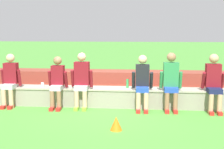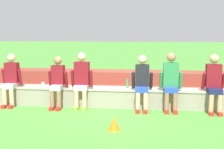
{
  "view_description": "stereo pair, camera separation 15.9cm",
  "coord_description": "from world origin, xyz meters",
  "px_view_note": "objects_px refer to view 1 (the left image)",
  "views": [
    {
      "loc": [
        0.69,
        -6.94,
        1.96
      ],
      "look_at": [
        0.04,
        0.24,
        0.83
      ],
      "focal_mm": 46.07,
      "sensor_mm": 36.0,
      "label": 1
    },
    {
      "loc": [
        0.84,
        -6.92,
        1.96
      ],
      "look_at": [
        0.04,
        0.24,
        0.83
      ],
      "focal_mm": 46.07,
      "sensor_mm": 36.0,
      "label": 2
    }
  ],
  "objects_px": {
    "person_rightmost_edge": "(214,81)",
    "water_bottle_center_gap": "(127,83)",
    "person_far_right": "(171,80)",
    "plastic_cup_middle": "(43,85)",
    "person_far_left": "(10,79)",
    "person_right_of_center": "(142,81)",
    "person_left_of_center": "(57,81)",
    "person_center": "(82,79)",
    "sports_cone": "(116,123)"
  },
  "relations": [
    {
      "from": "person_far_left",
      "to": "person_right_of_center",
      "type": "distance_m",
      "value": 3.36
    },
    {
      "from": "person_right_of_center",
      "to": "person_rightmost_edge",
      "type": "bearing_deg",
      "value": 1.17
    },
    {
      "from": "water_bottle_center_gap",
      "to": "sports_cone",
      "type": "relative_size",
      "value": 0.96
    },
    {
      "from": "person_far_left",
      "to": "person_right_of_center",
      "type": "relative_size",
      "value": 1.0
    },
    {
      "from": "person_far_left",
      "to": "sports_cone",
      "type": "xyz_separation_m",
      "value": [
        2.84,
        -1.56,
        -0.58
      ]
    },
    {
      "from": "person_left_of_center",
      "to": "person_far_right",
      "type": "relative_size",
      "value": 0.92
    },
    {
      "from": "person_rightmost_edge",
      "to": "sports_cone",
      "type": "relative_size",
      "value": 5.14
    },
    {
      "from": "plastic_cup_middle",
      "to": "sports_cone",
      "type": "relative_size",
      "value": 0.4
    },
    {
      "from": "person_rightmost_edge",
      "to": "plastic_cup_middle",
      "type": "distance_m",
      "value": 4.29
    },
    {
      "from": "person_left_of_center",
      "to": "plastic_cup_middle",
      "type": "relative_size",
      "value": 11.97
    },
    {
      "from": "person_rightmost_edge",
      "to": "water_bottle_center_gap",
      "type": "bearing_deg",
      "value": 172.61
    },
    {
      "from": "person_left_of_center",
      "to": "person_rightmost_edge",
      "type": "height_order",
      "value": "person_rightmost_edge"
    },
    {
      "from": "plastic_cup_middle",
      "to": "person_right_of_center",
      "type": "bearing_deg",
      "value": -5.84
    },
    {
      "from": "person_far_right",
      "to": "plastic_cup_middle",
      "type": "height_order",
      "value": "person_far_right"
    },
    {
      "from": "person_right_of_center",
      "to": "water_bottle_center_gap",
      "type": "distance_m",
      "value": 0.49
    },
    {
      "from": "person_left_of_center",
      "to": "person_right_of_center",
      "type": "bearing_deg",
      "value": 0.21
    },
    {
      "from": "person_left_of_center",
      "to": "person_far_right",
      "type": "bearing_deg",
      "value": 0.54
    },
    {
      "from": "person_center",
      "to": "person_far_right",
      "type": "bearing_deg",
      "value": -0.24
    },
    {
      "from": "person_center",
      "to": "plastic_cup_middle",
      "type": "xyz_separation_m",
      "value": [
        -1.08,
        0.24,
        -0.21
      ]
    },
    {
      "from": "person_far_left",
      "to": "plastic_cup_middle",
      "type": "height_order",
      "value": "person_far_left"
    },
    {
      "from": "sports_cone",
      "to": "person_far_left",
      "type": "bearing_deg",
      "value": 151.27
    },
    {
      "from": "person_far_left",
      "to": "person_left_of_center",
      "type": "distance_m",
      "value": 1.25
    },
    {
      "from": "person_rightmost_edge",
      "to": "water_bottle_center_gap",
      "type": "relative_size",
      "value": 5.37
    },
    {
      "from": "person_far_left",
      "to": "person_far_right",
      "type": "xyz_separation_m",
      "value": [
        4.05,
        -0.04,
        0.04
      ]
    },
    {
      "from": "person_far_left",
      "to": "person_rightmost_edge",
      "type": "xyz_separation_m",
      "value": [
        5.06,
        -0.03,
        0.02
      ]
    },
    {
      "from": "person_far_left",
      "to": "person_rightmost_edge",
      "type": "height_order",
      "value": "person_rightmost_edge"
    },
    {
      "from": "person_left_of_center",
      "to": "person_rightmost_edge",
      "type": "distance_m",
      "value": 3.81
    },
    {
      "from": "person_far_left",
      "to": "person_right_of_center",
      "type": "xyz_separation_m",
      "value": [
        3.36,
        -0.06,
        -0.01
      ]
    },
    {
      "from": "plastic_cup_middle",
      "to": "sports_cone",
      "type": "bearing_deg",
      "value": -40.47
    },
    {
      "from": "person_far_right",
      "to": "plastic_cup_middle",
      "type": "distance_m",
      "value": 3.29
    },
    {
      "from": "sports_cone",
      "to": "person_left_of_center",
      "type": "bearing_deg",
      "value": 136.89
    },
    {
      "from": "person_far_left",
      "to": "person_center",
      "type": "distance_m",
      "value": 1.86
    },
    {
      "from": "person_far_left",
      "to": "person_rightmost_edge",
      "type": "distance_m",
      "value": 5.06
    },
    {
      "from": "person_far_left",
      "to": "person_left_of_center",
      "type": "bearing_deg",
      "value": -3.19
    },
    {
      "from": "water_bottle_center_gap",
      "to": "plastic_cup_middle",
      "type": "height_order",
      "value": "water_bottle_center_gap"
    },
    {
      "from": "person_rightmost_edge",
      "to": "sports_cone",
      "type": "height_order",
      "value": "person_rightmost_edge"
    },
    {
      "from": "person_rightmost_edge",
      "to": "person_far_right",
      "type": "bearing_deg",
      "value": -179.08
    },
    {
      "from": "person_far_left",
      "to": "sports_cone",
      "type": "relative_size",
      "value": 5.0
    },
    {
      "from": "person_center",
      "to": "sports_cone",
      "type": "height_order",
      "value": "person_center"
    },
    {
      "from": "person_right_of_center",
      "to": "person_rightmost_edge",
      "type": "relative_size",
      "value": 0.97
    },
    {
      "from": "person_center",
      "to": "plastic_cup_middle",
      "type": "relative_size",
      "value": 12.88
    },
    {
      "from": "person_right_of_center",
      "to": "plastic_cup_middle",
      "type": "distance_m",
      "value": 2.6
    },
    {
      "from": "person_far_left",
      "to": "person_left_of_center",
      "type": "xyz_separation_m",
      "value": [
        1.25,
        -0.07,
        -0.04
      ]
    },
    {
      "from": "person_left_of_center",
      "to": "person_center",
      "type": "xyz_separation_m",
      "value": [
        0.61,
        0.04,
        0.06
      ]
    },
    {
      "from": "person_far_left",
      "to": "person_far_right",
      "type": "bearing_deg",
      "value": -0.62
    },
    {
      "from": "water_bottle_center_gap",
      "to": "plastic_cup_middle",
      "type": "xyz_separation_m",
      "value": [
        -2.21,
        -0.04,
        -0.07
      ]
    },
    {
      "from": "person_center",
      "to": "person_right_of_center",
      "type": "xyz_separation_m",
      "value": [
        1.5,
        -0.03,
        -0.03
      ]
    },
    {
      "from": "plastic_cup_middle",
      "to": "person_far_left",
      "type": "bearing_deg",
      "value": -165.43
    },
    {
      "from": "person_far_right",
      "to": "person_right_of_center",
      "type": "bearing_deg",
      "value": -178.45
    },
    {
      "from": "person_right_of_center",
      "to": "plastic_cup_middle",
      "type": "xyz_separation_m",
      "value": [
        -2.59,
        0.26,
        -0.17
      ]
    }
  ]
}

